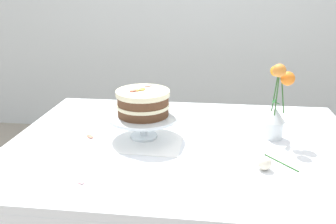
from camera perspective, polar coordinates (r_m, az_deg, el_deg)
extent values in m
cube|color=white|center=(1.41, 2.72, -5.35)|extent=(1.40, 1.00, 0.03)
cylinder|color=brown|center=(2.05, -13.77, -9.04)|extent=(0.06, 0.06, 0.71)
cylinder|color=brown|center=(2.00, 21.21, -10.68)|extent=(0.06, 0.06, 0.71)
cube|color=white|center=(1.43, -3.98, -4.17)|extent=(0.33, 0.33, 0.00)
cylinder|color=silver|center=(1.43, -3.99, -3.93)|extent=(0.11, 0.11, 0.01)
cylinder|color=silver|center=(1.41, -4.03, -2.35)|extent=(0.03, 0.03, 0.07)
cylinder|color=silver|center=(1.40, -4.07, -0.70)|extent=(0.29, 0.29, 0.01)
cylinder|color=brown|center=(1.39, -4.09, 0.19)|extent=(0.20, 0.20, 0.03)
cylinder|color=beige|center=(1.38, -4.12, 1.12)|extent=(0.21, 0.21, 0.01)
cylinder|color=brown|center=(1.38, -4.14, 2.06)|extent=(0.20, 0.20, 0.03)
cylinder|color=beige|center=(1.37, -4.17, 3.14)|extent=(0.21, 0.21, 0.02)
ellipsoid|color=#E56B51|center=(1.35, -5.72, 3.49)|extent=(0.04, 0.04, 0.01)
ellipsoid|color=orange|center=(1.36, -5.17, 3.59)|extent=(0.03, 0.03, 0.00)
ellipsoid|color=pink|center=(1.43, -3.28, 4.38)|extent=(0.04, 0.03, 0.01)
ellipsoid|color=yellow|center=(1.37, -4.31, 3.76)|extent=(0.03, 0.04, 0.01)
cylinder|color=silver|center=(1.48, 16.94, -2.79)|extent=(0.08, 0.08, 0.07)
cone|color=silver|center=(1.46, 17.19, -0.45)|extent=(0.09, 0.09, 0.06)
cylinder|color=#2D6028|center=(1.44, 18.32, 2.50)|extent=(0.03, 0.01, 0.14)
sphere|color=orange|center=(1.42, 19.07, 5.22)|extent=(0.06, 0.06, 0.06)
cylinder|color=#2D6028|center=(1.44, 17.16, 3.17)|extent=(0.01, 0.02, 0.17)
sphere|color=orange|center=(1.42, 17.29, 6.46)|extent=(0.04, 0.04, 0.04)
ellipsoid|color=#236B2D|center=(1.45, 17.28, 1.48)|extent=(0.04, 0.05, 0.01)
cylinder|color=#2D6028|center=(1.41, 17.49, 3.06)|extent=(0.01, 0.03, 0.18)
sphere|color=orange|center=(1.38, 17.82, 6.52)|extent=(0.05, 0.05, 0.05)
ellipsoid|color=#236B2D|center=(1.42, 17.08, 1.76)|extent=(0.03, 0.05, 0.02)
cylinder|color=#2D6028|center=(1.29, 18.05, -7.89)|extent=(0.10, 0.12, 0.01)
sphere|color=silver|center=(1.22, 15.55, -8.09)|extent=(0.05, 0.05, 0.05)
ellipsoid|color=yellow|center=(1.66, 18.11, -1.70)|extent=(0.04, 0.04, 0.00)
ellipsoid|color=pink|center=(1.69, -4.80, -0.39)|extent=(0.03, 0.03, 0.00)
ellipsoid|color=pink|center=(1.15, -14.17, -10.99)|extent=(0.04, 0.04, 0.01)
ellipsoid|color=#E56B51|center=(1.47, -12.69, -3.94)|extent=(0.04, 0.04, 0.01)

